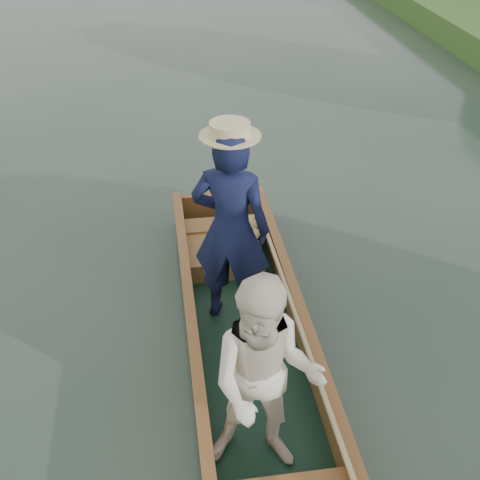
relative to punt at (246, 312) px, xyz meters
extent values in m
plane|color=#283D30|center=(0.05, 0.11, -0.69)|extent=(120.00, 120.00, 0.00)
cube|color=black|center=(0.05, 0.11, -0.65)|extent=(1.10, 5.00, 0.08)
cube|color=brown|center=(-0.46, 0.11, -0.45)|extent=(0.08, 5.00, 0.32)
cube|color=brown|center=(0.56, 0.11, -0.45)|extent=(0.08, 5.00, 0.32)
cube|color=brown|center=(0.05, 2.57, -0.45)|extent=(1.10, 0.08, 0.32)
cube|color=brown|center=(-0.46, 0.11, -0.27)|extent=(0.10, 5.00, 0.04)
cube|color=brown|center=(0.56, 0.11, -0.27)|extent=(0.10, 5.00, 0.04)
cube|color=brown|center=(0.05, 2.01, -0.39)|extent=(0.94, 0.30, 0.05)
imported|color=#12173B|center=(-0.04, 0.70, 0.39)|extent=(0.85, 0.71, 2.00)
cylinder|color=beige|center=(-0.04, 0.70, 1.35)|extent=(0.52, 0.52, 0.12)
imported|color=white|center=(-0.02, -1.01, 0.24)|extent=(0.94, 0.80, 1.70)
cube|color=brown|center=(-0.03, 1.68, -0.50)|extent=(0.85, 0.90, 0.22)
sphere|color=tan|center=(0.27, 1.58, -0.27)|extent=(0.22, 0.22, 0.22)
sphere|color=tan|center=(0.27, 1.57, -0.11)|extent=(0.16, 0.16, 0.16)
sphere|color=tan|center=(0.21, 1.57, -0.04)|extent=(0.06, 0.06, 0.06)
sphere|color=tan|center=(0.33, 1.57, -0.04)|extent=(0.06, 0.06, 0.06)
sphere|color=tan|center=(0.27, 1.51, -0.12)|extent=(0.06, 0.06, 0.06)
sphere|color=tan|center=(0.18, 1.56, -0.24)|extent=(0.08, 0.08, 0.08)
sphere|color=tan|center=(0.37, 1.56, -0.24)|extent=(0.08, 0.08, 0.08)
sphere|color=tan|center=(0.22, 1.55, -0.36)|extent=(0.09, 0.09, 0.09)
sphere|color=tan|center=(0.33, 1.55, -0.36)|extent=(0.09, 0.09, 0.09)
cylinder|color=silver|center=(0.02, 2.01, -0.36)|extent=(0.07, 0.07, 0.01)
cylinder|color=silver|center=(0.02, 2.01, -0.32)|extent=(0.01, 0.01, 0.08)
ellipsoid|color=silver|center=(0.02, 2.01, -0.26)|extent=(0.09, 0.09, 0.05)
cylinder|color=tan|center=(0.48, 0.11, -0.23)|extent=(0.04, 4.41, 0.20)
camera|label=1|loc=(-0.61, -3.85, 3.36)|focal=45.00mm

